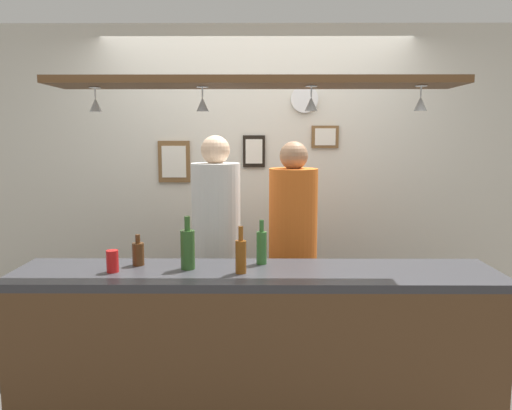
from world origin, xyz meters
name	(u,v)px	position (x,y,z in m)	size (l,w,h in m)	color
ground_plane	(256,400)	(0.00, 0.00, 0.00)	(8.00, 8.00, 0.00)	#4C4742
back_wall	(257,186)	(0.00, 1.10, 1.30)	(4.40, 0.06, 2.60)	silver
bar_counter	(255,334)	(0.00, -0.50, 0.66)	(2.70, 0.55, 0.97)	#38383D
overhead_glass_rack	(256,82)	(0.00, -0.30, 2.00)	(2.20, 0.36, 0.04)	brown
hanging_wineglass_far_left	(96,104)	(-0.88, -0.25, 1.89)	(0.07, 0.07, 0.13)	silver
hanging_wineglass_left	(203,104)	(-0.29, -0.29, 1.89)	(0.07, 0.07, 0.13)	silver
hanging_wineglass_center_left	(311,103)	(0.30, -0.32, 1.89)	(0.07, 0.07, 0.13)	silver
hanging_wineglass_center	(420,103)	(0.88, -0.34, 1.89)	(0.07, 0.07, 0.13)	silver
person_left_white_patterned_shirt	(216,232)	(-0.28, 0.41, 1.04)	(0.34, 0.34, 1.72)	#2D334C
person_middle_orange_shirt	(293,236)	(0.26, 0.41, 1.01)	(0.34, 0.34, 1.67)	#2D334C
bottle_champagne_green	(188,248)	(-0.38, -0.32, 1.09)	(0.08, 0.08, 0.30)	#2D5623
bottle_beer_amber_tall	(241,255)	(-0.08, -0.40, 1.07)	(0.06, 0.06, 0.26)	brown
bottle_beer_green_import	(262,246)	(0.03, -0.20, 1.07)	(0.06, 0.06, 0.26)	#336B2D
bottle_beer_brown_stubby	(138,253)	(-0.68, -0.24, 1.04)	(0.07, 0.07, 0.18)	#512D14
drink_can	(112,261)	(-0.79, -0.39, 1.03)	(0.07, 0.07, 0.12)	red
picture_frame_caricature	(174,162)	(-0.68, 1.06, 1.50)	(0.26, 0.02, 0.34)	brown
picture_frame_upper_small	(325,137)	(0.56, 1.06, 1.70)	(0.22, 0.02, 0.18)	brown
picture_frame_crest	(254,151)	(-0.02, 1.06, 1.59)	(0.18, 0.02, 0.26)	black
wall_clock	(304,99)	(0.39, 1.05, 2.01)	(0.22, 0.22, 0.03)	white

